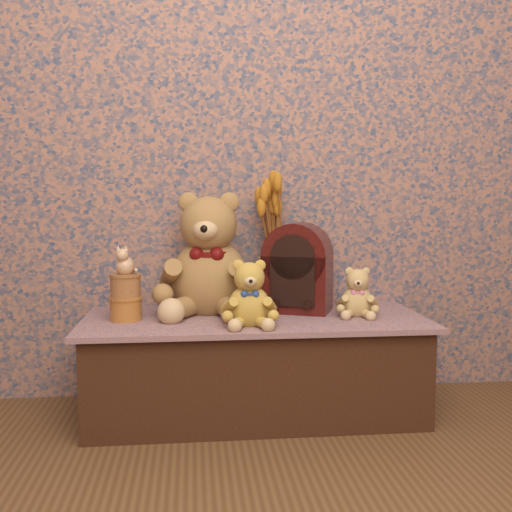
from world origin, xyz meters
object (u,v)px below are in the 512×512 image
at_px(ceramic_vase, 273,283).
at_px(teddy_small, 357,290).
at_px(teddy_large, 209,248).
at_px(biscuit_tin_lower, 126,309).
at_px(cathedral_radio, 298,267).
at_px(cat_figurine, 125,260).
at_px(teddy_medium, 249,290).

bearing_deg(ceramic_vase, teddy_small, -29.64).
distance_m(teddy_large, ceramic_vase, 0.30).
distance_m(teddy_large, biscuit_tin_lower, 0.40).
height_order(cathedral_radio, cat_figurine, cathedral_radio).
xyz_separation_m(teddy_medium, cat_figurine, (-0.45, 0.13, 0.10)).
xyz_separation_m(teddy_medium, teddy_small, (0.43, 0.12, -0.02)).
height_order(biscuit_tin_lower, cat_figurine, cat_figurine).
xyz_separation_m(cathedral_radio, biscuit_tin_lower, (-0.67, -0.11, -0.14)).
height_order(teddy_medium, teddy_small, teddy_medium).
xyz_separation_m(cathedral_radio, cat_figurine, (-0.67, -0.11, 0.05)).
xyz_separation_m(teddy_large, teddy_small, (0.57, -0.14, -0.15)).
bearing_deg(teddy_large, cathedral_radio, 6.36).
distance_m(teddy_large, cathedral_radio, 0.36).
bearing_deg(teddy_small, cathedral_radio, 162.96).
distance_m(cathedral_radio, ceramic_vase, 0.13).
height_order(ceramic_vase, biscuit_tin_lower, ceramic_vase).
relative_size(teddy_small, biscuit_tin_lower, 1.73).
distance_m(teddy_small, cathedral_radio, 0.26).
bearing_deg(teddy_large, biscuit_tin_lower, -149.16).
distance_m(ceramic_vase, cat_figurine, 0.61).
bearing_deg(cat_figurine, teddy_medium, -2.35).
distance_m(teddy_small, cat_figurine, 0.89).
xyz_separation_m(teddy_large, teddy_medium, (0.13, -0.26, -0.13)).
relative_size(teddy_large, teddy_medium, 2.02).
bearing_deg(teddy_large, teddy_small, -4.59).
distance_m(cathedral_radio, cat_figurine, 0.68).
bearing_deg(teddy_small, teddy_medium, -151.85).
distance_m(teddy_small, ceramic_vase, 0.35).
relative_size(teddy_small, cathedral_radio, 0.57).
height_order(cathedral_radio, ceramic_vase, cathedral_radio).
bearing_deg(biscuit_tin_lower, cathedral_radio, 9.43).
relative_size(teddy_medium, teddy_small, 1.24).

